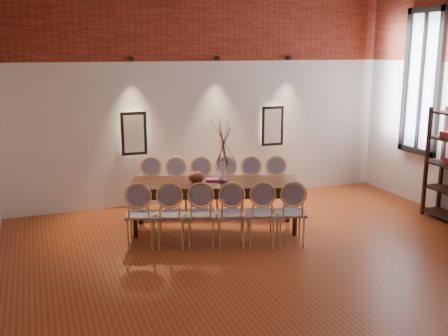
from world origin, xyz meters
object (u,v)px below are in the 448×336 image
object	(u,v)px
chair_near_c	(201,214)
chair_far_a	(150,189)
chair_far_c	(201,188)
book	(215,180)
bowl	(196,177)
chair_far_d	(227,188)
chair_near_e	(261,213)
chair_near_a	(141,214)
chair_near_d	(231,213)
chair_far_f	(277,187)
chair_near_b	(171,214)
chair_near_f	(291,213)
dining_table	(215,206)
vase	(223,172)
chair_far_b	(176,188)
chair_far_e	(252,188)

from	to	relation	value
chair_near_c	chair_far_a	bearing A→B (deg)	121.47
chair_far_c	book	size ratio (longest dim) A/B	3.62
bowl	chair_far_d	bearing A→B (deg)	38.45
chair_near_e	chair_near_c	bearing A→B (deg)	-180.00
chair_far_c	bowl	size ratio (longest dim) A/B	3.92
chair_near_a	bowl	distance (m)	1.06
chair_near_d	chair_far_f	world-z (taller)	same
chair_far_c	chair_far_f	size ratio (longest dim) A/B	1.00
chair_near_b	chair_near_f	distance (m)	1.67
chair_near_f	chair_far_c	xyz separation A→B (m)	(-0.77, 1.69, 0.00)
dining_table	chair_near_e	xyz separation A→B (m)	(0.39, -0.84, 0.09)
chair_far_c	book	xyz separation A→B (m)	(0.02, -0.64, 0.30)
chair_near_d	chair_far_c	xyz separation A→B (m)	(0.02, 1.43, 0.00)
chair_far_f	vase	bearing A→B (deg)	36.61
chair_far_c	bowl	distance (m)	0.82
chair_near_b	vase	distance (m)	1.10
chair_near_d	book	bearing A→B (deg)	105.17
chair_near_b	chair_far_a	size ratio (longest dim) A/B	1.00
chair_far_f	chair_far_c	bearing A→B (deg)	-0.00
chair_far_a	chair_near_f	bearing A→B (deg)	146.84
dining_table	chair_near_d	size ratio (longest dim) A/B	2.67
book	chair_far_b	bearing A→B (deg)	118.19
dining_table	chair_far_e	world-z (taller)	chair_far_e
chair_far_a	chair_far_c	size ratio (longest dim) A/B	1.00
chair_near_c	chair_near_f	xyz separation A→B (m)	(1.19, -0.39, 0.00)
bowl	book	size ratio (longest dim) A/B	0.92
chair_far_d	book	bearing A→B (deg)	71.25
chair_near_c	chair_near_b	bearing A→B (deg)	180.00
chair_near_e	chair_far_b	world-z (taller)	same
chair_near_b	chair_far_b	bearing A→B (deg)	90.00
chair_far_c	chair_far_b	bearing A→B (deg)	-0.00
vase	book	size ratio (longest dim) A/B	1.15
chair_near_f	chair_far_e	distance (m)	1.43
chair_far_d	chair_far_f	bearing A→B (deg)	180.00
chair_near_f	chair_far_f	xyz separation A→B (m)	(0.42, 1.30, 0.00)
chair_far_d	chair_far_e	xyz separation A→B (m)	(0.40, -0.13, 0.00)
chair_near_a	bowl	world-z (taller)	chair_near_a
chair_near_c	chair_far_c	bearing A→B (deg)	90.00
bowl	chair_near_e	bearing A→B (deg)	-52.87
chair_near_b	chair_near_d	size ratio (longest dim) A/B	1.00
dining_table	chair_near_b	world-z (taller)	chair_near_b
dining_table	chair_near_f	xyz separation A→B (m)	(0.78, -0.97, 0.09)
chair_near_c	chair_far_f	size ratio (longest dim) A/B	1.00
chair_near_b	chair_far_c	xyz separation A→B (m)	(0.82, 1.17, 0.00)
chair_near_f	chair_far_a	xyz separation A→B (m)	(-1.57, 1.94, 0.00)
chair_far_a	vase	bearing A→B (deg)	149.75
chair_near_a	chair_far_e	size ratio (longest dim) A/B	1.00
chair_near_c	chair_far_e	size ratio (longest dim) A/B	1.00
chair_near_a	chair_far_d	world-z (taller)	same
chair_near_c	book	world-z (taller)	chair_near_c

